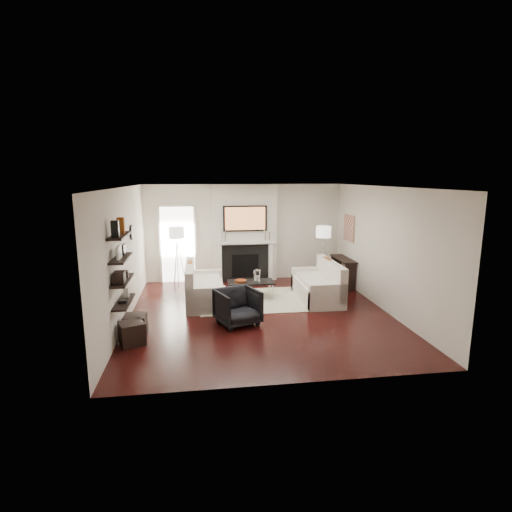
{
  "coord_description": "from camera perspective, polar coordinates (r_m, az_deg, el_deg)",
  "views": [
    {
      "loc": [
        -1.24,
        -8.11,
        2.91
      ],
      "look_at": [
        0.0,
        0.6,
        1.15
      ],
      "focal_mm": 28.0,
      "sensor_mm": 36.0,
      "label": 1
    }
  ],
  "objects": [
    {
      "name": "lamp_left_leg_a",
      "position": [
        10.91,
        -10.55,
        -1.1
      ],
      "size": [
        0.25,
        0.02,
        1.23
      ],
      "primitive_type": "cylinder",
      "rotation": [
        0.18,
        0.0,
        4.71
      ],
      "color": "silver",
      "rests_on": "floor"
    },
    {
      "name": "loveseat_right_back",
      "position": [
        9.75,
        10.64,
        -3.04
      ],
      "size": [
        0.18,
        1.8,
        0.8
      ],
      "primitive_type": "cube",
      "color": "silver",
      "rests_on": "floor"
    },
    {
      "name": "decor_wine_rack",
      "position": [
        7.2,
        -18.94,
        -2.91
      ],
      "size": [
        0.18,
        0.25,
        0.2
      ],
      "primitive_type": "cube",
      "color": "black",
      "rests_on": "shelf_lower"
    },
    {
      "name": "shelf_upper",
      "position": [
        7.38,
        -18.72,
        -0.31
      ],
      "size": [
        0.25,
        1.0,
        0.04
      ],
      "primitive_type": "cube",
      "color": "black",
      "rests_on": "wall_left"
    },
    {
      "name": "lamp_right_leg_c",
      "position": [
        10.9,
        9.35,
        -1.07
      ],
      "size": [
        0.14,
        0.22,
        1.23
      ],
      "primitive_type": "cylinder",
      "rotation": [
        0.18,
        0.0,
        2.62
      ],
      "color": "silver",
      "rests_on": "floor"
    },
    {
      "name": "firebox",
      "position": [
        11.19,
        -1.55,
        -1.4
      ],
      "size": [
        0.75,
        0.02,
        0.65
      ],
      "primitive_type": "cube",
      "color": "black",
      "rests_on": "floor"
    },
    {
      "name": "clock_rim",
      "position": [
        9.21,
        -17.37,
        3.25
      ],
      "size": [
        0.04,
        0.34,
        0.34
      ],
      "primitive_type": "cylinder",
      "rotation": [
        0.0,
        1.57,
        0.0
      ],
      "color": "black",
      "rests_on": "wall_left"
    },
    {
      "name": "loveseat_right_base",
      "position": [
        9.73,
        8.69,
        -4.93
      ],
      "size": [
        0.85,
        1.8,
        0.42
      ],
      "primitive_type": "cube",
      "color": "silver",
      "rests_on": "floor"
    },
    {
      "name": "candlestick_r_short",
      "position": [
        11.1,
        1.95,
        2.83
      ],
      "size": [
        0.04,
        0.04,
        0.24
      ],
      "primitive_type": "cylinder",
      "color": "silver",
      "rests_on": "mantel_shelf"
    },
    {
      "name": "lamp_left_leg_b",
      "position": [
        11.01,
        -11.39,
        -1.02
      ],
      "size": [
        0.14,
        0.22,
        1.23
      ],
      "primitive_type": "cylinder",
      "rotation": [
        0.18,
        0.0,
        0.52
      ],
      "color": "silver",
      "rests_on": "floor"
    },
    {
      "name": "candlestick_r_tall",
      "position": [
        11.07,
        1.28,
        2.97
      ],
      "size": [
        0.04,
        0.04,
        0.3
      ],
      "primitive_type": "cylinder",
      "color": "silver",
      "rests_on": "mantel_shelf"
    },
    {
      "name": "decor_magfile_a",
      "position": [
        6.98,
        -19.48,
        3.65
      ],
      "size": [
        0.12,
        0.1,
        0.28
      ],
      "primitive_type": "cube",
      "color": "black",
      "rests_on": "shelf_top"
    },
    {
      "name": "decor_box_tall",
      "position": [
        7.77,
        -18.08,
        -4.96
      ],
      "size": [
        0.1,
        0.1,
        0.18
      ],
      "primitive_type": "cube",
      "color": "white",
      "rests_on": "shelf_bottom"
    },
    {
      "name": "lamp_left_leg_c",
      "position": [
        10.83,
        -11.44,
        -1.23
      ],
      "size": [
        0.14,
        0.22,
        1.23
      ],
      "primitive_type": "cylinder",
      "rotation": [
        0.18,
        0.0,
        2.62
      ],
      "color": "silver",
      "rests_on": "floor"
    },
    {
      "name": "loveseat_right_arm_n",
      "position": [
        8.96,
        10.2,
        -5.8
      ],
      "size": [
        0.85,
        0.18,
        0.6
      ],
      "primitive_type": "cube",
      "color": "silver",
      "rests_on": "floor"
    },
    {
      "name": "coffee_leg_se",
      "position": [
        9.99,
        1.95,
        -4.49
      ],
      "size": [
        0.02,
        0.02,
        0.38
      ],
      "primitive_type": "cylinder",
      "color": "silver",
      "rests_on": "floor"
    },
    {
      "name": "pillow_right_orange",
      "position": [
        9.98,
        10.13,
        -1.49
      ],
      "size": [
        0.1,
        0.42,
        0.42
      ],
      "primitive_type": "cube",
      "color": "#974712",
      "rests_on": "loveseat_right_cushion"
    },
    {
      "name": "door_trim_top",
      "position": [
        11.11,
        -11.32,
        7.07
      ],
      "size": [
        1.02,
        0.06,
        0.06
      ],
      "primitive_type": "cube",
      "color": "white",
      "rests_on": "wall_back"
    },
    {
      "name": "loveseat_left_cushion",
      "position": [
        9.36,
        -7.02,
        -3.89
      ],
      "size": [
        0.63,
        1.44,
        0.1
      ],
      "primitive_type": "cube",
      "color": "silver",
      "rests_on": "loveseat_left_base"
    },
    {
      "name": "lamp_left_shade",
      "position": [
        10.77,
        -11.3,
        3.3
      ],
      "size": [
        0.4,
        0.4,
        0.3
      ],
      "primitive_type": "cylinder",
      "color": "white",
      "rests_on": "lamp_left_post"
    },
    {
      "name": "hurricane_glass",
      "position": [
        9.64,
        0.14,
        -2.8
      ],
      "size": [
        0.16,
        0.16,
        0.28
      ],
      "primitive_type": "cylinder",
      "color": "white",
      "rests_on": "coffee_table"
    },
    {
      "name": "mantel_pilaster_l",
      "position": [
        11.08,
        -5.23,
        -1.03
      ],
      "size": [
        0.12,
        0.08,
        1.1
      ],
      "primitive_type": "cube",
      "color": "white",
      "rests_on": "floor"
    },
    {
      "name": "console_top",
      "position": [
        10.98,
        12.38,
        -0.41
      ],
      "size": [
        0.35,
        1.2,
        0.04
      ],
      "primitive_type": "cube",
      "color": "black",
      "rests_on": "floor"
    },
    {
      "name": "console_leg_n",
      "position": [
        10.56,
        13.32,
        -3.0
      ],
      "size": [
        0.3,
        0.04,
        0.71
      ],
      "primitive_type": "cube",
      "color": "black",
      "rests_on": "floor"
    },
    {
      "name": "mantel_shelf",
      "position": [
        11.02,
        -1.54,
        1.96
      ],
      "size": [
        1.7,
        0.18,
        0.07
      ],
      "primitive_type": "cube",
      "color": "white",
      "rests_on": "chimney_breast"
    },
    {
      "name": "mantel_pilaster_r",
      "position": [
        11.25,
        2.11,
        -0.81
      ],
      "size": [
        0.12,
        0.08,
        1.1
      ],
      "primitive_type": "cube",
      "color": "white",
      "rests_on": "floor"
    },
    {
      "name": "candlestick_l_tall",
      "position": [
        10.95,
        -4.41,
        2.85
      ],
      "size": [
        0.04,
        0.04,
        0.3
      ],
      "primitive_type": "cylinder",
      "color": "silver",
      "rests_on": "mantel_shelf"
    },
    {
      "name": "hallway_panel",
      "position": [
        11.26,
        -11.1,
        1.59
      ],
      "size": [
        0.9,
        0.02,
        2.1
      ],
      "primitive_type": "cube",
      "color": "white",
      "rests_on": "floor"
    },
    {
      "name": "loveseat_right_arm_s",
      "position": [
        10.45,
        7.43,
        -3.24
      ],
      "size": [
        0.85,
        0.18,
        0.6
      ],
      "primitive_type": "cube",
      "color": "silver",
      "rests_on": "floor"
    },
    {
      "name": "loveseat_left_back",
      "position": [
        9.35,
        -9.39,
        -3.62
      ],
      "size": [
        0.18,
        1.8,
        0.8
      ],
      "primitive_type": "cube",
      "color": "silver",
      "rests_on": "floor"
    },
    {
      "name": "loveseat_right_cushion",
      "position": [
        9.65,
        8.45,
        -3.47
      ],
      "size": [
        0.63,
        1.44,
        0.1
      ],
      "primitive_type": "cube",
      "color": "silver",
      "rests_on": "loveseat_right_base"
    },
    {
      "name": "chimney_breast",
      "position": [
        11.16,
        -1.65,
        3.27
      ],
      "size": [
        1.8,
        0.25,
        2.7
      ],
      "primitive_type": "cube",
      "color": "silver",
      "rests_on": "floor"
    },
    {
      "name": "fireplace_surround",
      "position": [
        11.18,
        -1.55,
        -1.04
      ],
      "size": [
        1.3,
        0.02,
        1.04
      ],
      "primitive_type": "cube",
      "color": "black",
      "rests_on": "floor"
    },
    {
      "name": "decor_frame_b",
      "position": [
        7.64,
        -18.38,
        0.92
      ],
      "size": [
        0.04,
        0.22,
        0.18
      ],
      "primitive_type": "cube",
      "color": "black",
      "rests_on": "shelf_upper"
    },
    {
      "name": "copper_bowl",
      "position": [
        9.62,
        -2.22,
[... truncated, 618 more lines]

